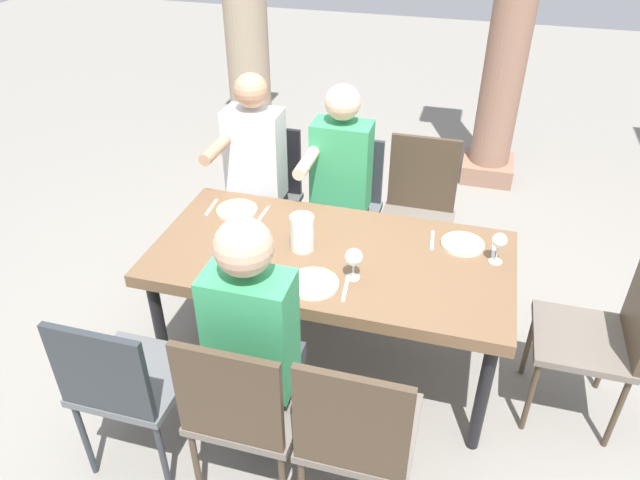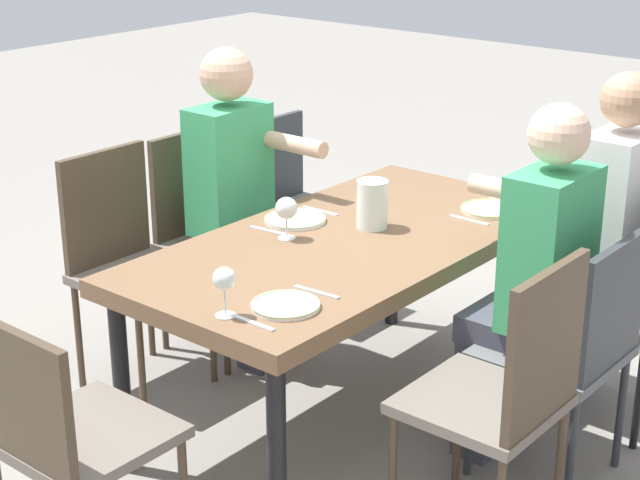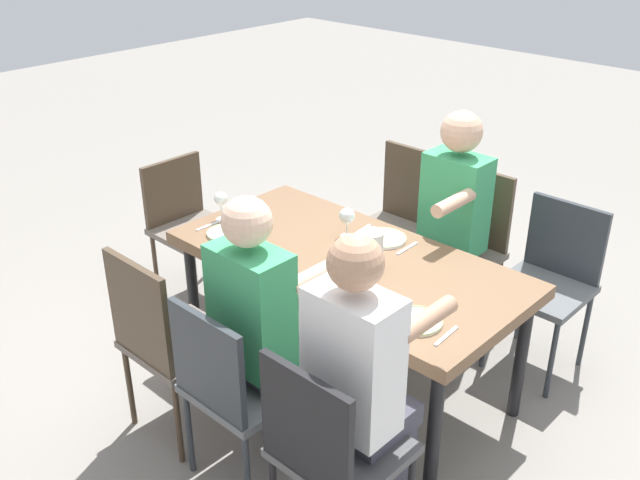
% 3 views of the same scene
% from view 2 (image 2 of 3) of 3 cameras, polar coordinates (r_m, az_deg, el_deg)
% --- Properties ---
extents(ground_plane, '(16.00, 16.00, 0.00)m').
position_cam_2_polar(ground_plane, '(4.07, 1.45, -9.59)').
color(ground_plane, gray).
extents(dining_table, '(1.76, 0.88, 0.73)m').
position_cam_2_polar(dining_table, '(3.78, 1.54, -0.79)').
color(dining_table, brown).
rests_on(dining_table, ground).
extents(chair_west_south, '(0.44, 0.44, 0.91)m').
position_cam_2_polar(chair_west_south, '(4.82, -1.59, 2.28)').
color(chair_west_south, '#5B5E61').
rests_on(chair_west_south, ground).
extents(chair_mid_north, '(0.44, 0.44, 0.90)m').
position_cam_2_polar(chair_mid_north, '(3.53, 13.95, -5.54)').
color(chair_mid_north, '#5B5E61').
rests_on(chair_mid_north, ground).
extents(chair_mid_south, '(0.44, 0.44, 0.95)m').
position_cam_2_polar(chair_mid_south, '(4.46, -6.16, 0.80)').
color(chair_mid_south, '#6A6158').
rests_on(chair_mid_south, ground).
extents(chair_east_north, '(0.44, 0.44, 0.96)m').
position_cam_2_polar(chair_east_north, '(3.15, 10.33, -8.09)').
color(chair_east_north, '#6A6158').
rests_on(chair_east_north, ground).
extents(chair_east_south, '(0.44, 0.44, 0.96)m').
position_cam_2_polar(chair_east_south, '(4.17, -10.67, -0.77)').
color(chair_east_south, '#6A6158').
rests_on(chair_east_south, ground).
extents(chair_head_east, '(0.44, 0.44, 0.88)m').
position_cam_2_polar(chair_head_east, '(3.03, -14.03, -10.23)').
color(chair_head_east, '#6A6158').
rests_on(chair_head_east, ground).
extents(diner_woman_green, '(0.35, 0.49, 1.32)m').
position_cam_2_polar(diner_woman_green, '(3.53, 11.60, -2.14)').
color(diner_woman_green, '#3F3F4C').
rests_on(diner_woman_green, ground).
extents(diner_man_white, '(0.35, 0.50, 1.33)m').
position_cam_2_polar(diner_man_white, '(4.27, -4.40, 2.43)').
color(diner_man_white, '#3F3F4C').
rests_on(diner_man_white, ground).
extents(diner_guest_third, '(0.35, 0.49, 1.34)m').
position_cam_2_polar(diner_guest_third, '(3.99, 15.21, 0.30)').
color(diner_guest_third, '#3F3F4C').
rests_on(diner_guest_third, ground).
extents(plate_0, '(0.23, 0.23, 0.02)m').
position_cam_2_polar(plate_0, '(4.09, 9.39, 1.71)').
color(plate_0, silver).
rests_on(plate_0, dining_table).
extents(fork_0, '(0.03, 0.17, 0.01)m').
position_cam_2_polar(fork_0, '(4.22, 10.42, 2.13)').
color(fork_0, silver).
rests_on(fork_0, dining_table).
extents(spoon_0, '(0.02, 0.17, 0.01)m').
position_cam_2_polar(spoon_0, '(3.97, 8.28, 1.10)').
color(spoon_0, silver).
rests_on(spoon_0, dining_table).
extents(plate_1, '(0.24, 0.24, 0.02)m').
position_cam_2_polar(plate_1, '(3.92, -1.39, 1.16)').
color(plate_1, white).
rests_on(plate_1, dining_table).
extents(wine_glass_1, '(0.08, 0.08, 0.16)m').
position_cam_2_polar(wine_glass_1, '(3.71, -1.88, 1.72)').
color(wine_glass_1, white).
rests_on(wine_glass_1, dining_table).
extents(fork_1, '(0.02, 0.17, 0.01)m').
position_cam_2_polar(fork_1, '(4.03, 0.01, 1.63)').
color(fork_1, silver).
rests_on(fork_1, dining_table).
extents(spoon_1, '(0.03, 0.17, 0.01)m').
position_cam_2_polar(spoon_1, '(3.82, -2.86, 0.51)').
color(spoon_1, silver).
rests_on(spoon_1, dining_table).
extents(plate_2, '(0.22, 0.22, 0.02)m').
position_cam_2_polar(plate_2, '(3.17, -1.92, -3.63)').
color(plate_2, white).
rests_on(plate_2, dining_table).
extents(wine_glass_2, '(0.07, 0.07, 0.16)m').
position_cam_2_polar(wine_glass_2, '(3.09, -5.33, -2.25)').
color(wine_glass_2, white).
rests_on(wine_glass_2, dining_table).
extents(fork_2, '(0.03, 0.17, 0.01)m').
position_cam_2_polar(fork_2, '(3.28, -0.19, -2.91)').
color(fork_2, silver).
rests_on(fork_2, dining_table).
extents(spoon_2, '(0.02, 0.17, 0.01)m').
position_cam_2_polar(spoon_2, '(3.08, -3.78, -4.60)').
color(spoon_2, silver).
rests_on(spoon_2, dining_table).
extents(water_pitcher, '(0.12, 0.12, 0.18)m').
position_cam_2_polar(water_pitcher, '(3.84, 2.96, 1.85)').
color(water_pitcher, white).
rests_on(water_pitcher, dining_table).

